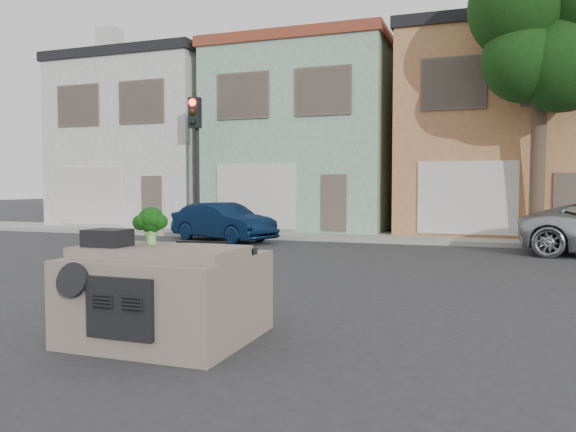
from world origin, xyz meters
The scene contains 12 objects.
ground_plane centered at (0.00, 0.00, 0.00)m, with size 120.00×120.00×0.00m, color #303033.
sidewalk centered at (0.00, 10.50, 0.07)m, with size 40.00×3.00×0.15m, color gray.
townhouse_white centered at (-11.00, 14.50, 3.77)m, with size 7.20×8.20×7.55m, color silver.
townhouse_mint centered at (-3.50, 14.50, 3.77)m, with size 7.20×8.20×7.55m, color #89B194.
townhouse_tan centered at (4.00, 14.50, 3.77)m, with size 7.20×8.20×7.55m, color #BB7C4C.
navy_sedan centered at (-4.73, 8.10, 0.00)m, with size 1.36×3.89×1.28m, color #081935.
traffic_signal centered at (-6.50, 9.50, 2.55)m, with size 0.40×0.40×5.10m, color black.
tree_near centered at (5.00, 9.80, 4.25)m, with size 4.40×4.00×8.50m, color #12340E.
car_dashboard centered at (0.00, -3.00, 0.56)m, with size 2.00×1.80×1.12m, color #796A5D.
instrument_hump centered at (-0.58, -3.35, 1.22)m, with size 0.48×0.38×0.20m, color black.
wiper_arm centered at (0.28, -2.62, 1.13)m, with size 0.70×0.03×0.02m, color black.
broccoli centered at (-0.25, -2.95, 1.35)m, with size 0.38×0.38×0.46m, color black.
Camera 1 is at (3.58, -8.77, 1.82)m, focal length 35.00 mm.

